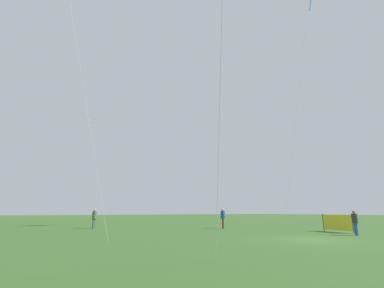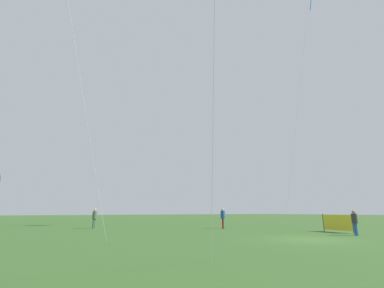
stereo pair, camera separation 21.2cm
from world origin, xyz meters
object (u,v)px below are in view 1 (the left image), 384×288
at_px(person_standing_1, 223,217).
at_px(event_banner, 337,222).
at_px(person_standing_2, 94,217).
at_px(person_standing_3, 355,221).

height_order(person_standing_1, event_banner, person_standing_1).
height_order(person_standing_1, person_standing_2, person_standing_1).
bearing_deg(person_standing_2, event_banner, 94.19).
distance_m(person_standing_1, person_standing_2, 12.02).
xyz_separation_m(person_standing_3, event_banner, (1.90, 2.37, -0.22)).
bearing_deg(person_standing_3, event_banner, -136.78).
distance_m(person_standing_2, person_standing_3, 21.32).
xyz_separation_m(person_standing_1, person_standing_3, (2.74, -10.62, -0.13)).
bearing_deg(person_standing_2, person_standing_1, 106.94).
xyz_separation_m(person_standing_2, event_banner, (14.89, -14.54, -0.33)).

